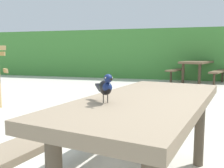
{
  "coord_description": "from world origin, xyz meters",
  "views": [
    {
      "loc": [
        -0.04,
        -1.75,
        1.06
      ],
      "look_at": [
        -0.52,
        -0.12,
        0.84
      ],
      "focal_mm": 40.79,
      "sensor_mm": 36.0,
      "label": 1
    }
  ],
  "objects": [
    {
      "name": "hedge_wall",
      "position": [
        0.0,
        9.12,
        0.97
      ],
      "size": [
        28.0,
        2.2,
        1.93
      ],
      "primitive_type": "cube",
      "color": "#428438",
      "rests_on": "ground"
    },
    {
      "name": "picnic_table_foreground",
      "position": [
        -0.3,
        0.02,
        0.56
      ],
      "size": [
        1.97,
        1.99,
        0.74
      ],
      "color": "#84725B",
      "rests_on": "ground"
    },
    {
      "name": "picnic_table_mid_right",
      "position": [
        0.31,
        7.5,
        0.56
      ],
      "size": [
        2.12,
        2.14,
        0.74
      ],
      "color": "brown",
      "rests_on": "ground"
    },
    {
      "name": "bird_grackle",
      "position": [
        -0.51,
        -0.28,
        0.84
      ],
      "size": [
        0.19,
        0.25,
        0.18
      ],
      "color": "black",
      "rests_on": "picnic_table_foreground"
    }
  ]
}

